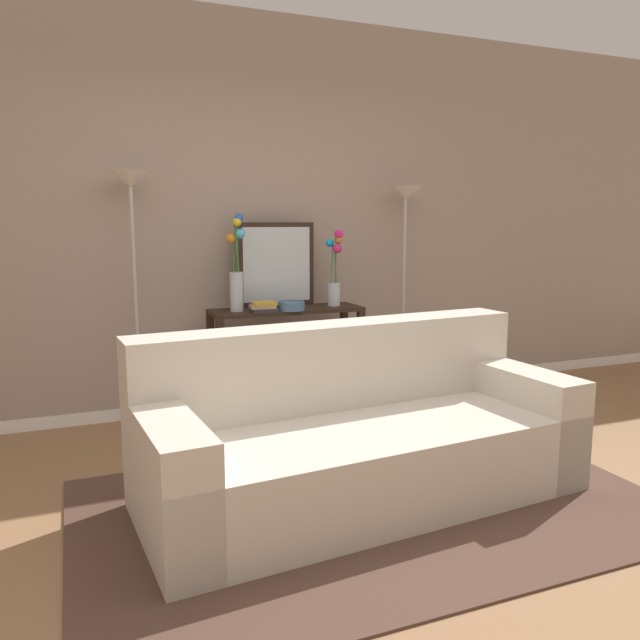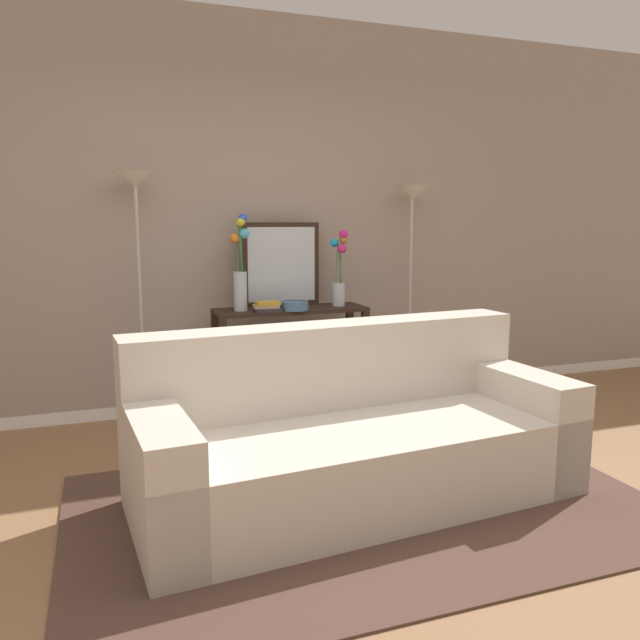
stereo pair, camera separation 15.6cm
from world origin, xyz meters
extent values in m
cube|color=#936B47|center=(0.00, 0.00, -0.01)|extent=(16.00, 16.00, 0.02)
cube|color=white|center=(0.00, 2.31, 0.04)|extent=(12.00, 0.15, 0.09)
cube|color=gray|center=(0.00, 2.31, 1.51)|extent=(12.00, 0.14, 2.84)
cube|color=#51382D|center=(0.19, 0.32, 0.01)|extent=(2.89, 1.80, 0.01)
cube|color=beige|center=(0.19, 0.42, 0.21)|extent=(2.32, 1.09, 0.42)
cube|color=beige|center=(0.16, 0.75, 0.65)|extent=(2.27, 0.44, 0.46)
cube|color=beige|center=(-0.81, 0.34, 0.30)|extent=(0.31, 0.94, 0.60)
cube|color=beige|center=(1.19, 0.50, 0.30)|extent=(0.31, 0.94, 0.60)
cube|color=black|center=(0.30, 1.94, 0.79)|extent=(1.11, 0.36, 0.03)
cube|color=black|center=(0.30, 1.94, 0.15)|extent=(1.02, 0.30, 0.01)
cube|color=black|center=(-0.24, 1.79, 0.39)|extent=(0.05, 0.05, 0.77)
cube|color=black|center=(0.83, 1.79, 0.39)|extent=(0.05, 0.05, 0.77)
cube|color=black|center=(-0.24, 2.10, 0.39)|extent=(0.05, 0.05, 0.77)
cube|color=black|center=(0.83, 2.10, 0.39)|extent=(0.05, 0.05, 0.77)
cylinder|color=#B7B2A8|center=(-0.76, 2.00, 0.01)|extent=(0.26, 0.26, 0.02)
cylinder|color=#B7B2A8|center=(-0.76, 2.00, 0.84)|extent=(0.02, 0.02, 1.63)
cone|color=silver|center=(-0.76, 2.00, 1.70)|extent=(0.28, 0.28, 0.10)
cylinder|color=#B7B2A8|center=(1.31, 2.00, 0.01)|extent=(0.26, 0.26, 0.02)
cylinder|color=#B7B2A8|center=(1.31, 2.00, 0.81)|extent=(0.02, 0.02, 1.58)
cone|color=silver|center=(1.31, 2.00, 1.65)|extent=(0.28, 0.28, 0.10)
cube|color=black|center=(0.27, 2.09, 1.11)|extent=(0.59, 0.02, 0.62)
cube|color=silver|center=(0.27, 2.08, 1.11)|extent=(0.52, 0.01, 0.55)
cylinder|color=silver|center=(-0.08, 1.93, 0.94)|extent=(0.09, 0.09, 0.28)
cylinder|color=#3D7538|center=(-0.08, 1.91, 1.25)|extent=(0.04, 0.01, 0.34)
sphere|color=yellow|center=(-0.07, 1.89, 1.42)|extent=(0.06, 0.06, 0.06)
cylinder|color=#3D7538|center=(-0.09, 1.93, 1.20)|extent=(0.02, 0.04, 0.23)
sphere|color=orange|center=(-0.11, 1.94, 1.31)|extent=(0.07, 0.07, 0.07)
cylinder|color=#3D7538|center=(-0.07, 1.93, 1.27)|extent=(0.01, 0.02, 0.37)
sphere|color=blue|center=(-0.05, 1.94, 1.45)|extent=(0.06, 0.06, 0.06)
cylinder|color=#3D7538|center=(-0.07, 1.91, 1.26)|extent=(0.03, 0.02, 0.36)
sphere|color=blue|center=(-0.06, 1.90, 1.44)|extent=(0.05, 0.05, 0.05)
cylinder|color=#3D7538|center=(-0.06, 1.92, 1.21)|extent=(0.01, 0.02, 0.27)
sphere|color=#4CB5E2|center=(-0.04, 1.92, 1.35)|extent=(0.07, 0.07, 0.07)
cylinder|color=silver|center=(0.67, 1.93, 0.89)|extent=(0.09, 0.09, 0.17)
cylinder|color=#3D7538|center=(0.68, 1.93, 1.16)|extent=(0.02, 0.05, 0.36)
sphere|color=#E7207F|center=(0.70, 1.92, 1.34)|extent=(0.07, 0.07, 0.07)
cylinder|color=#3D7538|center=(0.68, 1.93, 1.14)|extent=(0.01, 0.02, 0.32)
sphere|color=#BF732D|center=(0.70, 1.93, 1.30)|extent=(0.06, 0.06, 0.06)
cylinder|color=#3D7538|center=(0.68, 1.92, 1.10)|extent=(0.03, 0.02, 0.25)
sphere|color=#CB2977|center=(0.68, 1.90, 1.23)|extent=(0.07, 0.07, 0.07)
cylinder|color=#3D7538|center=(0.66, 1.94, 1.12)|extent=(0.03, 0.04, 0.29)
sphere|color=#179CD5|center=(0.64, 1.95, 1.27)|extent=(0.06, 0.06, 0.06)
cylinder|color=#4C7093|center=(0.29, 1.83, 0.83)|extent=(0.20, 0.20, 0.06)
torus|color=#4C7093|center=(0.29, 1.83, 0.86)|extent=(0.20, 0.20, 0.01)
cube|color=#2D2D33|center=(0.09, 1.82, 0.81)|extent=(0.19, 0.13, 0.03)
cube|color=tan|center=(0.08, 1.83, 0.84)|extent=(0.18, 0.13, 0.02)
cube|color=gold|center=(0.09, 1.82, 0.86)|extent=(0.17, 0.11, 0.02)
cube|color=#6B3360|center=(-0.14, 1.94, 0.06)|extent=(0.05, 0.16, 0.12)
cube|color=tan|center=(-0.09, 1.94, 0.05)|extent=(0.04, 0.14, 0.10)
cube|color=slate|center=(-0.04, 1.94, 0.05)|extent=(0.05, 0.17, 0.10)
cube|color=#236033|center=(0.01, 1.94, 0.05)|extent=(0.06, 0.14, 0.11)
cube|color=#B77F33|center=(0.06, 1.94, 0.06)|extent=(0.03, 0.18, 0.11)
cube|color=maroon|center=(0.09, 1.94, 0.05)|extent=(0.03, 0.16, 0.10)
cube|color=navy|center=(0.13, 1.94, 0.05)|extent=(0.04, 0.17, 0.11)
camera|label=1|loc=(-1.16, -2.31, 1.43)|focal=34.83mm
camera|label=2|loc=(-1.02, -2.37, 1.43)|focal=34.83mm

